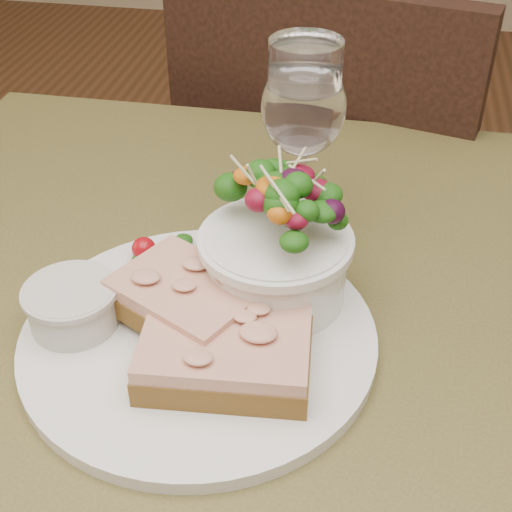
% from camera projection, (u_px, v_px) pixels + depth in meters
% --- Properties ---
extents(cafe_table, '(0.80, 0.80, 0.75)m').
position_uv_depth(cafe_table, '(240.00, 409.00, 0.65)').
color(cafe_table, '#463E1E').
rests_on(cafe_table, ground).
extents(chair_far, '(0.51, 0.51, 0.90)m').
position_uv_depth(chair_far, '(336.00, 294.00, 1.33)').
color(chair_far, black).
rests_on(chair_far, ground).
extents(dinner_plate, '(0.28, 0.28, 0.01)m').
position_uv_depth(dinner_plate, '(199.00, 337.00, 0.57)').
color(dinner_plate, white).
rests_on(dinner_plate, cafe_table).
extents(sandwich_front, '(0.13, 0.10, 0.03)m').
position_uv_depth(sandwich_front, '(226.00, 351.00, 0.53)').
color(sandwich_front, '#4B2E14').
rests_on(sandwich_front, dinner_plate).
extents(sandwich_back, '(0.14, 0.12, 0.03)m').
position_uv_depth(sandwich_back, '(188.00, 298.00, 0.56)').
color(sandwich_back, '#4B2E14').
rests_on(sandwich_back, dinner_plate).
extents(ramekin, '(0.07, 0.07, 0.04)m').
position_uv_depth(ramekin, '(72.00, 304.00, 0.56)').
color(ramekin, beige).
rests_on(ramekin, dinner_plate).
extents(salad_bowl, '(0.12, 0.12, 0.13)m').
position_uv_depth(salad_bowl, '(276.00, 238.00, 0.57)').
color(salad_bowl, white).
rests_on(salad_bowl, dinner_plate).
extents(garnish, '(0.05, 0.04, 0.02)m').
position_uv_depth(garnish, '(157.00, 249.00, 0.64)').
color(garnish, black).
rests_on(garnish, dinner_plate).
extents(wine_glass, '(0.08, 0.08, 0.18)m').
position_uv_depth(wine_glass, '(303.00, 113.00, 0.63)').
color(wine_glass, white).
rests_on(wine_glass, cafe_table).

